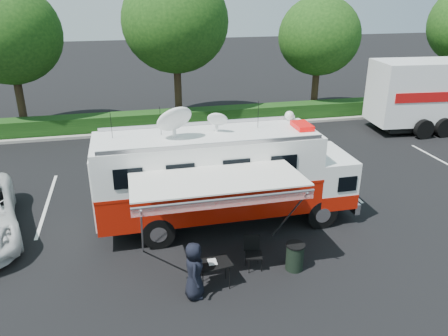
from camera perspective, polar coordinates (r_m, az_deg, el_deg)
The scene contains 9 objects.
ground_plane at distance 15.77m, azimuth 0.41°, elevation -7.07°, with size 120.00×120.00×0.00m, color black.
back_border at distance 26.73m, azimuth -3.74°, elevation 16.54°, with size 60.00×6.14×8.87m.
stall_lines at distance 18.29m, azimuth -3.29°, elevation -2.69°, with size 24.12×5.50×0.01m.
command_truck at distance 14.93m, azimuth 0.14°, elevation -1.00°, with size 8.89×2.45×4.27m.
awning at distance 12.13m, azimuth -0.80°, elevation -2.04°, with size 4.85×2.52×2.93m.
person at distance 12.44m, azimuth -3.82°, elevation -16.31°, with size 0.81×0.53×1.65m, color black.
folding_table at distance 12.34m, azimuth -1.25°, elevation -12.43°, with size 0.99×0.77×0.77m.
folding_chair at distance 13.19m, azimuth 3.77°, elevation -10.52°, with size 0.58×0.60×1.02m.
trash_bin at distance 13.33m, azimuth 9.23°, elevation -11.34°, with size 0.57×0.57×0.85m.
Camera 1 is at (-3.18, -13.32, 7.81)m, focal length 35.00 mm.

